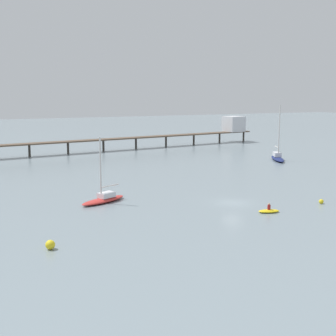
# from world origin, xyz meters

# --- Properties ---
(ground_plane) EXTENTS (400.00, 400.00, 0.00)m
(ground_plane) POSITION_xyz_m (0.00, 0.00, 0.00)
(ground_plane) COLOR gray
(pier) EXTENTS (87.67, 14.71, 7.08)m
(pier) POSITION_xyz_m (20.80, 58.29, 3.90)
(pier) COLOR brown
(pier) RESTS_ON ground_plane
(sailboat_navy) EXTENTS (5.34, 8.37, 11.21)m
(sailboat_navy) POSITION_xyz_m (27.99, 27.02, 0.72)
(sailboat_navy) COLOR navy
(sailboat_navy) RESTS_ON ground_plane
(sailboat_red) EXTENTS (6.89, 4.57, 8.30)m
(sailboat_red) POSITION_xyz_m (-14.61, 7.03, 0.55)
(sailboat_red) COLOR red
(sailboat_red) RESTS_ON ground_plane
(dinghy_yellow) EXTENTS (2.68, 1.73, 1.14)m
(dinghy_yellow) POSITION_xyz_m (1.22, -5.76, 0.22)
(dinghy_yellow) COLOR yellow
(dinghy_yellow) RESTS_ON ground_plane
(mooring_buoy_outer) EXTENTS (0.85, 0.85, 0.85)m
(mooring_buoy_outer) POSITION_xyz_m (-24.06, -7.97, 0.43)
(mooring_buoy_outer) COLOR yellow
(mooring_buoy_outer) RESTS_ON ground_plane
(mooring_buoy_mid) EXTENTS (0.58, 0.58, 0.58)m
(mooring_buoy_mid) POSITION_xyz_m (9.74, -5.03, 0.29)
(mooring_buoy_mid) COLOR yellow
(mooring_buoy_mid) RESTS_ON ground_plane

